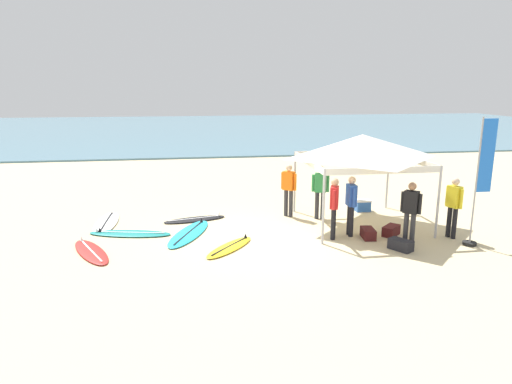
{
  "coord_description": "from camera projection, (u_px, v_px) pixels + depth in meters",
  "views": [
    {
      "loc": [
        -2.17,
        -11.98,
        4.18
      ],
      "look_at": [
        -0.13,
        1.46,
        1.0
      ],
      "focal_mm": 32.27,
      "sensor_mm": 36.0,
      "label": 1
    }
  ],
  "objects": [
    {
      "name": "surfboard_black",
      "position": [
        195.0,
        219.0,
        14.51
      ],
      "size": [
        2.04,
        0.98,
        0.19
      ],
      "color": "black",
      "rests_on": "ground"
    },
    {
      "name": "person_black",
      "position": [
        411.0,
        209.0,
        12.09
      ],
      "size": [
        0.42,
        0.41,
        1.71
      ],
      "color": "#2D2D33",
      "rests_on": "ground"
    },
    {
      "name": "gear_bag_by_pole",
      "position": [
        401.0,
        245.0,
        11.89
      ],
      "size": [
        0.59,
        0.68,
        0.28
      ],
      "primitive_type": "cube",
      "rotation": [
        0.0,
        0.0,
        2.13
      ],
      "color": "#232328",
      "rests_on": "ground"
    },
    {
      "name": "ground_plane",
      "position": [
        268.0,
        239.0,
        12.81
      ],
      "size": [
        80.0,
        80.0,
        0.0
      ],
      "primitive_type": "plane",
      "color": "beige"
    },
    {
      "name": "person_red",
      "position": [
        334.0,
        204.0,
        12.59
      ],
      "size": [
        0.33,
        0.52,
        1.71
      ],
      "color": "black",
      "rests_on": "ground"
    },
    {
      "name": "cooler_box",
      "position": [
        363.0,
        205.0,
        15.55
      ],
      "size": [
        0.5,
        0.36,
        0.39
      ],
      "color": "#2D60B7",
      "rests_on": "ground"
    },
    {
      "name": "banner_flag",
      "position": [
        480.0,
        187.0,
        11.96
      ],
      "size": [
        0.6,
        0.36,
        3.4
      ],
      "color": "#99999E",
      "rests_on": "ground"
    },
    {
      "name": "gear_bag_on_sand",
      "position": [
        391.0,
        231.0,
        13.05
      ],
      "size": [
        0.66,
        0.64,
        0.28
      ],
      "primitive_type": "cube",
      "rotation": [
        0.0,
        0.0,
        0.76
      ],
      "color": "#4C1919",
      "rests_on": "ground"
    },
    {
      "name": "person_blue",
      "position": [
        351.0,
        202.0,
        12.85
      ],
      "size": [
        0.23,
        0.55,
        1.71
      ],
      "color": "black",
      "rests_on": "ground"
    },
    {
      "name": "person_orange",
      "position": [
        289.0,
        187.0,
        14.76
      ],
      "size": [
        0.43,
        0.4,
        1.71
      ],
      "color": "#2D2D33",
      "rests_on": "ground"
    },
    {
      "name": "gear_bag_near_tent",
      "position": [
        368.0,
        233.0,
        12.8
      ],
      "size": [
        0.39,
        0.64,
        0.28
      ],
      "primitive_type": "cube",
      "rotation": [
        0.0,
        0.0,
        1.45
      ],
      "color": "#4C1919",
      "rests_on": "ground"
    },
    {
      "name": "sea",
      "position": [
        209.0,
        129.0,
        44.12
      ],
      "size": [
        80.0,
        36.0,
        0.1
      ],
      "primitive_type": "cube",
      "color": "#568499",
      "rests_on": "ground"
    },
    {
      "name": "person_yellow",
      "position": [
        454.0,
        203.0,
        12.66
      ],
      "size": [
        0.32,
        0.53,
        1.71
      ],
      "color": "black",
      "rests_on": "ground"
    },
    {
      "name": "surfboard_cyan",
      "position": [
        189.0,
        233.0,
        13.15
      ],
      "size": [
        1.61,
        2.67,
        0.19
      ],
      "color": "#23B2CC",
      "rests_on": "ground"
    },
    {
      "name": "person_green",
      "position": [
        320.0,
        189.0,
        14.47
      ],
      "size": [
        0.53,
        0.32,
        1.71
      ],
      "color": "#2D2D33",
      "rests_on": "ground"
    },
    {
      "name": "surfboard_red",
      "position": [
        91.0,
        252.0,
        11.71
      ],
      "size": [
        1.47,
        2.2,
        0.19
      ],
      "color": "red",
      "rests_on": "ground"
    },
    {
      "name": "canopy_tent",
      "position": [
        362.0,
        146.0,
        13.66
      ],
      "size": [
        3.39,
        3.39,
        2.75
      ],
      "color": "#B7B7BC",
      "rests_on": "ground"
    },
    {
      "name": "surfboard_teal",
      "position": [
        130.0,
        233.0,
        13.14
      ],
      "size": [
        2.44,
        1.13,
        0.19
      ],
      "color": "#19847F",
      "rests_on": "ground"
    },
    {
      "name": "surfboard_yellow",
      "position": [
        230.0,
        247.0,
        12.03
      ],
      "size": [
        1.62,
        1.81,
        0.19
      ],
      "color": "yellow",
      "rests_on": "ground"
    },
    {
      "name": "surfboard_white",
      "position": [
        106.0,
        223.0,
        14.15
      ],
      "size": [
        0.7,
        2.43,
        0.19
      ],
      "color": "white",
      "rests_on": "ground"
    }
  ]
}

